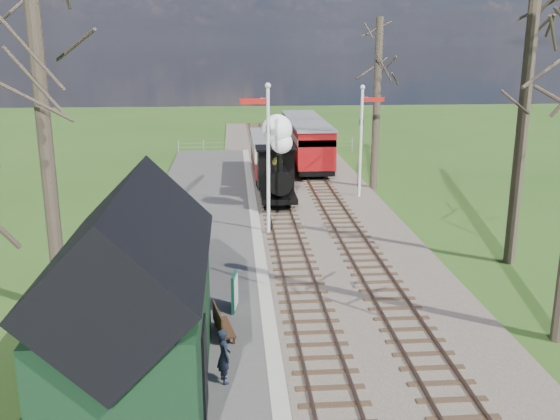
{
  "coord_description": "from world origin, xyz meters",
  "views": [
    {
      "loc": [
        -2.11,
        -8.64,
        7.74
      ],
      "look_at": [
        -0.37,
        14.04,
        1.6
      ],
      "focal_mm": 40.0,
      "sensor_mm": 36.0,
      "label": 1
    }
  ],
  "objects_px": {
    "semaphore_far": "(363,133)",
    "red_carriage_a": "(311,147)",
    "sign_board": "(235,292)",
    "locomotive": "(277,165)",
    "coach": "(270,154)",
    "station_shed": "(134,305)",
    "person": "(224,356)",
    "semaphore_near": "(266,149)",
    "bench": "(221,323)",
    "red_carriage_b": "(301,134)"
  },
  "relations": [
    {
      "from": "semaphore_far",
      "to": "red_carriage_a",
      "type": "distance_m",
      "value": 6.74
    },
    {
      "from": "sign_board",
      "to": "locomotive",
      "type": "bearing_deg",
      "value": 80.38
    },
    {
      "from": "red_carriage_a",
      "to": "coach",
      "type": "bearing_deg",
      "value": -150.79
    },
    {
      "from": "red_carriage_a",
      "to": "sign_board",
      "type": "height_order",
      "value": "red_carriage_a"
    },
    {
      "from": "station_shed",
      "to": "coach",
      "type": "bearing_deg",
      "value": 79.33
    },
    {
      "from": "semaphore_far",
      "to": "person",
      "type": "xyz_separation_m",
      "value": [
        -6.78,
        -17.78,
        -2.5
      ]
    },
    {
      "from": "locomotive",
      "to": "coach",
      "type": "height_order",
      "value": "locomotive"
    },
    {
      "from": "station_shed",
      "to": "semaphore_far",
      "type": "height_order",
      "value": "semaphore_far"
    },
    {
      "from": "station_shed",
      "to": "coach",
      "type": "xyz_separation_m",
      "value": [
        4.3,
        22.82,
        -0.77
      ]
    },
    {
      "from": "semaphore_near",
      "to": "bench",
      "type": "relative_size",
      "value": 4.56
    },
    {
      "from": "red_carriage_a",
      "to": "sign_board",
      "type": "distance_m",
      "value": 20.64
    },
    {
      "from": "red_carriage_b",
      "to": "bench",
      "type": "distance_m",
      "value": 27.7
    },
    {
      "from": "bench",
      "to": "red_carriage_b",
      "type": "bearing_deg",
      "value": 79.34
    },
    {
      "from": "locomotive",
      "to": "red_carriage_b",
      "type": "height_order",
      "value": "locomotive"
    },
    {
      "from": "station_shed",
      "to": "bench",
      "type": "xyz_separation_m",
      "value": [
        1.78,
        2.57,
        -1.72
      ]
    },
    {
      "from": "sign_board",
      "to": "bench",
      "type": "distance_m",
      "value": 1.69
    },
    {
      "from": "red_carriage_a",
      "to": "bench",
      "type": "xyz_separation_m",
      "value": [
        -5.12,
        -21.7,
        -1.09
      ]
    },
    {
      "from": "station_shed",
      "to": "semaphore_near",
      "type": "xyz_separation_m",
      "value": [
        3.53,
        12.0,
        1.35
      ]
    },
    {
      "from": "semaphore_far",
      "to": "coach",
      "type": "bearing_deg",
      "value": 132.24
    },
    {
      "from": "red_carriage_b",
      "to": "coach",
      "type": "bearing_deg",
      "value": -110.5
    },
    {
      "from": "red_carriage_b",
      "to": "bench",
      "type": "relative_size",
      "value": 4.15
    },
    {
      "from": "coach",
      "to": "red_carriage_b",
      "type": "bearing_deg",
      "value": 69.5
    },
    {
      "from": "semaphore_near",
      "to": "red_carriage_a",
      "type": "xyz_separation_m",
      "value": [
        3.37,
        12.27,
        -1.98
      ]
    },
    {
      "from": "coach",
      "to": "station_shed",
      "type": "bearing_deg",
      "value": -100.67
    },
    {
      "from": "locomotive",
      "to": "red_carriage_a",
      "type": "relative_size",
      "value": 0.78
    },
    {
      "from": "semaphore_near",
      "to": "person",
      "type": "height_order",
      "value": "semaphore_near"
    },
    {
      "from": "coach",
      "to": "red_carriage_b",
      "type": "xyz_separation_m",
      "value": [
        2.6,
        6.95,
        0.14
      ]
    },
    {
      "from": "coach",
      "to": "red_carriage_a",
      "type": "bearing_deg",
      "value": 29.21
    },
    {
      "from": "semaphore_near",
      "to": "semaphore_far",
      "type": "height_order",
      "value": "semaphore_near"
    },
    {
      "from": "station_shed",
      "to": "semaphore_far",
      "type": "xyz_separation_m",
      "value": [
        8.67,
        18.0,
        1.08
      ]
    },
    {
      "from": "semaphore_far",
      "to": "red_carriage_a",
      "type": "relative_size",
      "value": 1.01
    },
    {
      "from": "locomotive",
      "to": "coach",
      "type": "relative_size",
      "value": 0.63
    },
    {
      "from": "sign_board",
      "to": "person",
      "type": "bearing_deg",
      "value": -93.87
    },
    {
      "from": "bench",
      "to": "person",
      "type": "relative_size",
      "value": 1.05
    },
    {
      "from": "station_shed",
      "to": "red_carriage_a",
      "type": "xyz_separation_m",
      "value": [
        6.9,
        24.27,
        -0.63
      ]
    },
    {
      "from": "semaphore_far",
      "to": "sign_board",
      "type": "height_order",
      "value": "semaphore_far"
    },
    {
      "from": "locomotive",
      "to": "red_carriage_b",
      "type": "bearing_deg",
      "value": 78.65
    },
    {
      "from": "locomotive",
      "to": "bench",
      "type": "distance_m",
      "value": 14.48
    },
    {
      "from": "person",
      "to": "semaphore_near",
      "type": "bearing_deg",
      "value": -25.01
    },
    {
      "from": "semaphore_near",
      "to": "person",
      "type": "bearing_deg",
      "value": -97.92
    },
    {
      "from": "semaphore_near",
      "to": "red_carriage_a",
      "type": "bearing_deg",
      "value": 74.65
    },
    {
      "from": "red_carriage_a",
      "to": "person",
      "type": "relative_size",
      "value": 4.36
    },
    {
      "from": "semaphore_near",
      "to": "coach",
      "type": "relative_size",
      "value": 0.88
    },
    {
      "from": "sign_board",
      "to": "coach",
      "type": "bearing_deg",
      "value": 83.45
    },
    {
      "from": "semaphore_near",
      "to": "semaphore_far",
      "type": "xyz_separation_m",
      "value": [
        5.14,
        6.0,
        -0.27
      ]
    },
    {
      "from": "red_carriage_b",
      "to": "sign_board",
      "type": "xyz_separation_m",
      "value": [
        -4.74,
        -25.57,
        -0.88
      ]
    },
    {
      "from": "semaphore_near",
      "to": "red_carriage_a",
      "type": "height_order",
      "value": "semaphore_near"
    },
    {
      "from": "red_carriage_b",
      "to": "bench",
      "type": "xyz_separation_m",
      "value": [
        -5.12,
        -27.2,
        -1.09
      ]
    },
    {
      "from": "station_shed",
      "to": "person",
      "type": "bearing_deg",
      "value": 6.72
    },
    {
      "from": "red_carriage_a",
      "to": "red_carriage_b",
      "type": "height_order",
      "value": "same"
    }
  ]
}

